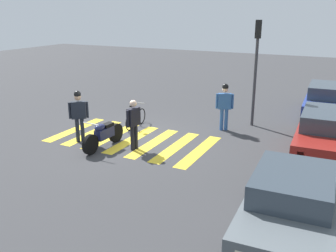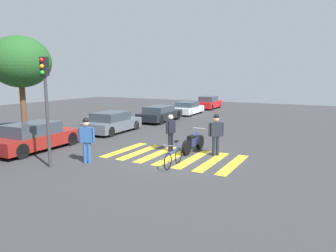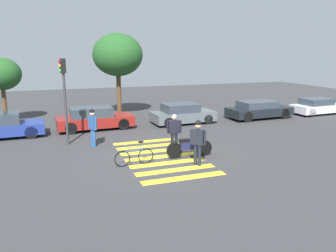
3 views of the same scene
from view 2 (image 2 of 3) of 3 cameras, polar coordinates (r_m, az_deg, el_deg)
The scene contains 14 objects.
ground_plane at distance 14.07m, azimuth 1.11°, elevation -5.56°, with size 60.00×60.00×0.00m, color #38383A.
police_motorcycle at distance 14.83m, azimuth 4.64°, elevation -2.94°, with size 2.11×0.62×1.07m.
leaning_bicycle at distance 12.48m, azimuth 0.98°, elevation -5.71°, with size 1.67×0.46×0.99m.
officer_on_foot at distance 14.87m, azimuth 0.50°, elevation -0.77°, with size 0.69×0.27×1.76m.
officer_by_motorcycle at distance 14.16m, azimuth 8.73°, elevation -0.92°, with size 0.48×0.57×1.90m.
pedestrian_bystander at distance 13.23m, azimuth -14.61°, elevation -1.86°, with size 0.37×0.66×1.89m.
crosswalk_stripes at distance 14.07m, azimuth 1.11°, elevation -5.54°, with size 3.31×5.85×0.01m.
car_maroon_wagon at distance 16.44m, azimuth -22.96°, elevation -1.84°, with size 4.55×1.96×1.34m.
car_grey_coupe at distance 20.24m, azimuth -10.11°, elevation 0.62°, with size 4.14×2.03×1.31m.
car_black_suv at distance 24.76m, azimuth -1.48°, elevation 2.25°, with size 4.64×2.03×1.23m.
car_white_van at distance 29.28m, azimuth 3.64°, elevation 3.23°, with size 4.02×1.92×1.19m.
car_red_convertible at distance 34.64m, azimuth 7.41°, elevation 4.20°, with size 4.18×1.91×1.37m.
traffic_light_pole at distance 12.82m, azimuth -21.32°, elevation 5.35°, with size 0.35×0.28×4.26m.
street_tree_mid at distance 20.58m, azimuth -25.28°, elevation 10.44°, with size 3.52×3.52×5.87m.
Camera 2 is at (-12.11, -6.22, 3.56)m, focal length 33.56 mm.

